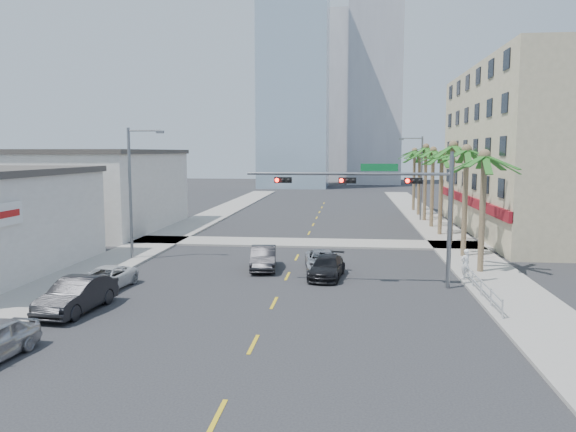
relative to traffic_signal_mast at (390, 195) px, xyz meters
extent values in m
plane|color=#262628|center=(-5.78, -7.95, -5.06)|extent=(260.00, 260.00, 0.00)
cube|color=gray|center=(6.22, 12.05, -4.99)|extent=(4.00, 120.00, 0.15)
cube|color=gray|center=(-17.78, 12.05, -4.99)|extent=(4.00, 120.00, 0.15)
cube|color=gray|center=(-5.78, 14.05, -4.99)|extent=(80.00, 4.00, 0.15)
cube|color=tan|center=(16.22, 22.05, 2.44)|extent=(15.00, 28.00, 15.00)
cube|color=maroon|center=(8.62, 22.05, -2.06)|extent=(0.30, 28.00, 0.80)
cube|color=beige|center=(-25.28, 20.05, -1.46)|extent=(11.00, 18.00, 7.20)
cube|color=#99B2C6|center=(-13.78, 87.05, 18.94)|extent=(14.00, 14.00, 48.00)
cube|color=#ADADB2|center=(3.22, 102.05, 24.94)|extent=(12.00, 12.00, 60.00)
cube|color=#ADADB2|center=(-8.78, 117.05, 15.94)|extent=(16.00, 16.00, 42.00)
cylinder|color=slate|center=(3.22, 0.05, -1.46)|extent=(0.24, 0.24, 7.20)
cylinder|color=slate|center=(-2.28, 0.05, 1.14)|extent=(11.00, 0.16, 0.16)
cube|color=#0C662D|center=(-0.58, 0.05, 1.49)|extent=(2.00, 0.05, 0.40)
cube|color=black|center=(1.22, -0.10, 0.79)|extent=(0.95, 0.28, 0.32)
sphere|color=#FF0C05|center=(0.90, -0.26, 0.79)|extent=(0.22, 0.22, 0.22)
cube|color=black|center=(-2.28, -0.10, 0.79)|extent=(0.95, 0.28, 0.32)
sphere|color=#FF0C05|center=(-2.60, -0.26, 0.79)|extent=(0.22, 0.22, 0.22)
cube|color=black|center=(-5.78, -0.10, 0.79)|extent=(0.95, 0.28, 0.32)
sphere|color=#FF0C05|center=(-6.10, -0.26, 0.79)|extent=(0.22, 0.22, 0.22)
cylinder|color=brown|center=(5.82, 4.05, -1.46)|extent=(0.36, 0.36, 7.20)
cylinder|color=brown|center=(5.82, 9.25, -1.28)|extent=(0.36, 0.36, 7.56)
cylinder|color=brown|center=(5.82, 14.45, -1.10)|extent=(0.36, 0.36, 7.92)
cylinder|color=brown|center=(5.82, 19.65, -1.46)|extent=(0.36, 0.36, 7.20)
cylinder|color=brown|center=(5.82, 24.85, -1.28)|extent=(0.36, 0.36, 7.56)
cylinder|color=brown|center=(5.82, 30.05, -1.10)|extent=(0.36, 0.36, 7.92)
cylinder|color=brown|center=(5.82, 35.25, -1.46)|extent=(0.36, 0.36, 7.20)
cylinder|color=brown|center=(5.82, 40.45, -1.28)|extent=(0.36, 0.36, 7.56)
cylinder|color=slate|center=(-16.98, 6.05, -0.56)|extent=(0.20, 0.20, 9.00)
cylinder|color=slate|center=(-15.88, 6.05, 3.74)|extent=(2.20, 0.12, 0.12)
cube|color=slate|center=(-14.78, 6.05, 3.64)|extent=(0.50, 0.25, 0.18)
cylinder|color=slate|center=(5.42, 30.05, -0.56)|extent=(0.20, 0.20, 9.00)
cylinder|color=slate|center=(4.32, 30.05, 3.74)|extent=(2.20, 0.12, 0.12)
cube|color=slate|center=(3.22, 30.05, 3.64)|extent=(0.50, 0.25, 0.18)
cylinder|color=silver|center=(4.52, -1.95, -4.51)|extent=(0.08, 8.00, 0.08)
cylinder|color=silver|center=(4.52, -1.95, -4.16)|extent=(0.08, 8.00, 0.08)
cylinder|color=silver|center=(4.52, -5.95, -4.56)|extent=(0.08, 0.08, 1.00)
cylinder|color=silver|center=(4.52, -3.95, -4.56)|extent=(0.08, 0.08, 1.00)
cylinder|color=silver|center=(4.52, -1.95, -4.56)|extent=(0.08, 0.08, 1.00)
cylinder|color=silver|center=(4.52, 0.05, -4.56)|extent=(0.08, 0.08, 1.00)
cylinder|color=silver|center=(4.52, 2.05, -4.56)|extent=(0.08, 0.08, 1.00)
imported|color=black|center=(-14.66, -6.46, -4.27)|extent=(2.12, 4.95, 1.59)
imported|color=silver|center=(-15.18, -2.26, -4.46)|extent=(2.42, 4.52, 1.21)
imported|color=black|center=(-7.52, 3.88, -4.34)|extent=(2.05, 4.57, 1.45)
imported|color=silver|center=(-3.78, 3.85, -4.43)|extent=(2.56, 4.72, 1.26)
imported|color=black|center=(-3.43, 1.89, -4.42)|extent=(2.29, 4.60, 1.28)
imported|color=white|center=(4.52, 2.02, -4.07)|extent=(0.73, 0.65, 1.69)
camera|label=1|loc=(-2.18, -30.59, 2.32)|focal=35.00mm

